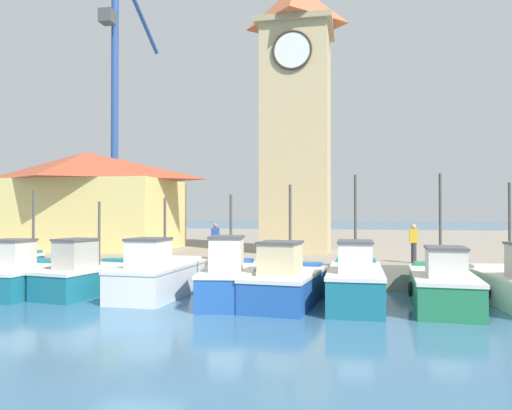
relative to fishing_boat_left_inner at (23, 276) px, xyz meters
name	(u,v)px	position (x,y,z in m)	size (l,w,h in m)	color
ground_plane	(131,329)	(6.50, -4.32, -0.72)	(300.00, 300.00, 0.00)	#386689
quay_wharf	(282,244)	(6.50, 23.75, -0.20)	(120.00, 40.00, 1.05)	gray
fishing_boat_left_inner	(23,276)	(0.00, 0.00, 0.00)	(2.25, 4.15, 4.02)	#196B7F
fishing_boat_mid_left	(88,275)	(2.33, 0.68, 0.00)	(2.56, 4.79, 3.59)	#196B7F
fishing_boat_center	(157,276)	(5.16, 0.72, 0.04)	(2.25, 4.97, 3.73)	silver
fishing_boat_mid_right	(229,279)	(8.08, 0.19, 0.07)	(2.47, 4.94, 3.82)	#2356A8
fishing_boat_right_inner	(286,283)	(10.11, 0.14, 0.02)	(2.57, 4.98, 4.16)	#2356A8
fishing_boat_right_outer	(355,282)	(12.48, 0.45, 0.06)	(1.92, 5.26, 4.51)	#196B7F
fishing_boat_far_right	(443,286)	(15.34, 0.63, 0.00)	(2.26, 5.36, 4.52)	#237A4C
clock_tower	(296,111)	(9.36, 9.62, 7.86)	(3.96, 3.96, 16.01)	tan
warehouse_left	(86,199)	(-3.03, 9.62, 3.21)	(10.59, 6.64, 5.64)	#E5D17A
port_crane_near	(116,135)	(-5.56, 18.33, 8.37)	(2.00, 9.84, 21.87)	navy
dock_worker_near_tower	(215,240)	(6.27, 4.71, 1.17)	(0.34, 0.22, 1.62)	#33333D
dock_worker_along_quay	(414,243)	(14.85, 4.68, 1.17)	(0.34, 0.22, 1.62)	#33333D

